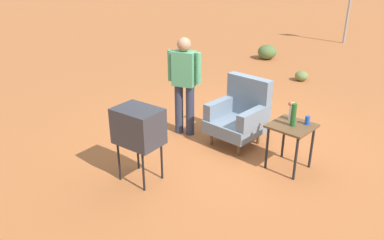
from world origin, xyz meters
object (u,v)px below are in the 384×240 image
person_standing (184,81)px  road_sign (350,1)px  flower_vase (292,110)px  tv_on_stand (138,127)px  bottle_wine_green (293,115)px  soda_can_blue (307,120)px  side_table (291,132)px  armchair (240,114)px

person_standing → road_sign: (-1.03, 8.95, 0.44)m
road_sign → flower_vase: road_sign is taller
tv_on_stand → bottle_wine_green: tv_on_stand is taller
soda_can_blue → flower_vase: 0.25m
tv_on_stand → soda_can_blue: size_ratio=8.44×
side_table → soda_can_blue: size_ratio=5.51×
tv_on_stand → side_table: bearing=51.4°
person_standing → soda_can_blue: (2.02, 0.34, -0.20)m
bottle_wine_green → soda_can_blue: 0.24m
side_table → person_standing: size_ratio=0.41×
side_table → tv_on_stand: (-1.30, -1.63, 0.21)m
person_standing → road_sign: road_sign is taller
tv_on_stand → road_sign: bearing=98.8°
person_standing → soda_can_blue: person_standing is taller
soda_can_blue → flower_vase: size_ratio=0.46×
tv_on_stand → soda_can_blue: 2.29m
tv_on_stand → person_standing: person_standing is taller
tv_on_stand → person_standing: bearing=111.9°
armchair → bottle_wine_green: (1.02, -0.20, 0.33)m
side_table → armchair: bearing=170.0°
armchair → flower_vase: (0.91, -0.03, 0.32)m
person_standing → road_sign: bearing=96.5°
side_table → person_standing: (-1.88, -0.18, 0.37)m
bottle_wine_green → side_table: bearing=126.7°
armchair → flower_vase: bearing=-1.6°
road_sign → soda_can_blue: (3.05, -8.61, -0.65)m
bottle_wine_green → tv_on_stand: bearing=-129.3°
tv_on_stand → road_sign: 10.53m
bottle_wine_green → flower_vase: bottle_wine_green is taller
flower_vase → road_sign: bearing=108.1°
soda_can_blue → bottle_wine_green: bearing=-124.8°
armchair → road_sign: (-1.90, 8.59, 0.88)m
road_sign → bottle_wine_green: 9.27m
flower_vase → bottle_wine_green: bearing=-56.8°
soda_can_blue → flower_vase: (-0.24, -0.01, 0.09)m
side_table → bottle_wine_green: 0.26m
tv_on_stand → armchair: bearing=80.7°
tv_on_stand → bottle_wine_green: bearing=50.7°
flower_vase → tv_on_stand: bearing=-124.0°
side_table → flower_vase: size_ratio=2.54×
armchair → soda_can_blue: (1.14, -0.02, 0.24)m
person_standing → road_sign: 9.02m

